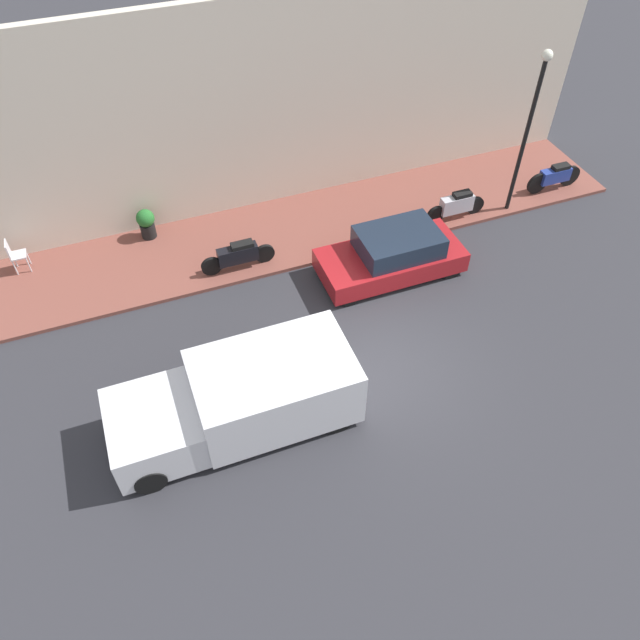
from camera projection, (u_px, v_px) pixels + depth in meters
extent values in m
plane|color=#2D2D33|center=(388.00, 364.00, 14.76)|extent=(60.00, 60.00, 0.00)
cube|color=brown|center=(308.00, 227.00, 18.25)|extent=(3.16, 18.71, 0.11)
cube|color=beige|center=(285.00, 105.00, 17.21)|extent=(0.30, 18.71, 6.01)
cube|color=maroon|center=(390.00, 260.00, 16.65)|extent=(1.70, 3.83, 0.56)
cube|color=#192333|center=(399.00, 242.00, 16.28)|extent=(1.50, 2.11, 0.58)
cylinder|color=black|center=(349.00, 296.00, 15.93)|extent=(0.20, 0.58, 0.58)
cylinder|color=black|center=(329.00, 260.00, 16.87)|extent=(0.20, 0.58, 0.58)
cylinder|color=black|center=(452.00, 268.00, 16.65)|extent=(0.20, 0.58, 0.58)
cylinder|color=black|center=(426.00, 236.00, 17.59)|extent=(0.20, 0.58, 0.58)
cube|color=silver|center=(274.00, 386.00, 13.18)|extent=(2.08, 3.35, 1.43)
cube|color=silver|center=(155.00, 428.00, 12.71)|extent=(1.98, 1.80, 1.00)
cube|color=#192333|center=(138.00, 425.00, 12.44)|extent=(1.77, 0.99, 0.40)
cylinder|color=black|center=(150.00, 480.00, 12.30)|extent=(0.22, 0.65, 0.65)
cylinder|color=black|center=(135.00, 409.00, 13.47)|extent=(0.22, 0.65, 0.65)
cylinder|color=black|center=(338.00, 420.00, 13.27)|extent=(0.22, 0.65, 0.65)
cylinder|color=black|center=(308.00, 358.00, 14.44)|extent=(0.22, 0.65, 0.65)
cube|color=#B7B7BF|center=(457.00, 204.00, 18.12)|extent=(0.30, 0.99, 0.50)
cube|color=black|center=(462.00, 194.00, 17.93)|extent=(0.27, 0.54, 0.12)
cylinder|color=black|center=(436.00, 215.00, 18.11)|extent=(0.10, 0.55, 0.55)
cylinder|color=black|center=(475.00, 205.00, 18.43)|extent=(0.10, 0.55, 0.55)
cube|color=navy|center=(555.00, 175.00, 19.12)|extent=(0.30, 0.98, 0.42)
cube|color=black|center=(561.00, 167.00, 18.95)|extent=(0.27, 0.54, 0.12)
cylinder|color=black|center=(537.00, 184.00, 19.09)|extent=(0.10, 0.67, 0.67)
cylinder|color=black|center=(570.00, 176.00, 19.38)|extent=(0.10, 0.67, 0.67)
cube|color=black|center=(238.00, 254.00, 16.61)|extent=(0.30, 1.09, 0.46)
cube|color=black|center=(242.00, 245.00, 16.43)|extent=(0.27, 0.59, 0.12)
cylinder|color=black|center=(212.00, 266.00, 16.56)|extent=(0.10, 0.55, 0.55)
cylinder|color=black|center=(265.00, 253.00, 16.92)|extent=(0.10, 0.55, 0.55)
cylinder|color=black|center=(525.00, 140.00, 17.15)|extent=(0.12, 0.12, 4.54)
sphere|color=silver|center=(547.00, 55.00, 15.44)|extent=(0.29, 0.29, 0.29)
cylinder|color=black|center=(148.00, 230.00, 17.71)|extent=(0.42, 0.42, 0.43)
sphere|color=#236628|center=(145.00, 218.00, 17.41)|extent=(0.51, 0.51, 0.51)
cube|color=silver|center=(18.00, 255.00, 16.54)|extent=(0.40, 0.40, 0.04)
cube|color=silver|center=(8.00, 250.00, 16.32)|extent=(0.40, 0.04, 0.44)
cylinder|color=silver|center=(29.00, 265.00, 16.66)|extent=(0.04, 0.04, 0.48)
cylinder|color=silver|center=(28.00, 257.00, 16.88)|extent=(0.04, 0.04, 0.48)
cylinder|color=silver|center=(15.00, 268.00, 16.58)|extent=(0.04, 0.04, 0.48)
cylinder|color=silver|center=(15.00, 260.00, 16.80)|extent=(0.04, 0.04, 0.48)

